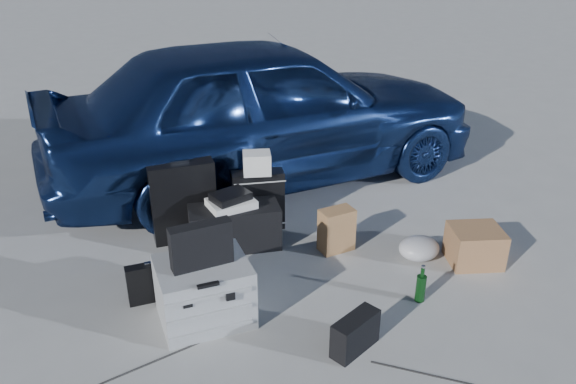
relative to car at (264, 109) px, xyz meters
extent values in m
plane|color=#9F9E9A|center=(-0.32, -2.20, -0.76)|extent=(60.00, 60.00, 0.00)
imported|color=navy|center=(0.00, 0.00, 0.00)|extent=(4.68, 2.46, 1.52)
cube|color=#A3A6A8|center=(-0.99, -2.21, -0.54)|extent=(0.64, 0.54, 0.44)
cube|color=black|center=(-0.99, -2.23, -0.17)|extent=(0.42, 0.16, 0.30)
cube|color=black|center=(-1.31, -1.89, -0.61)|extent=(0.39, 0.11, 0.30)
cube|color=black|center=(-0.98, -1.06, -0.41)|extent=(0.55, 0.22, 0.70)
cube|color=black|center=(-0.33, -1.06, -0.49)|extent=(0.46, 0.21, 0.54)
cube|color=silver|center=(-0.34, -1.08, -0.13)|extent=(0.26, 0.23, 0.19)
cube|color=black|center=(-0.60, -1.33, -0.57)|extent=(0.76, 0.36, 0.37)
cube|color=silver|center=(-0.62, -1.32, -0.36)|extent=(0.41, 0.34, 0.06)
cube|color=black|center=(-0.62, -1.31, -0.29)|extent=(0.35, 0.31, 0.06)
cube|color=#9C6D44|center=(0.19, -1.62, -0.57)|extent=(0.30, 0.22, 0.37)
cube|color=#966341|center=(1.19, -2.11, -0.61)|extent=(0.46, 0.42, 0.30)
ellipsoid|color=#B9BAC0|center=(0.79, -1.94, -0.67)|extent=(0.35, 0.31, 0.19)
cube|color=black|center=(-0.13, -2.80, -0.64)|extent=(0.37, 0.29, 0.25)
cylinder|color=black|center=(0.52, -2.45, -0.62)|extent=(0.08, 0.08, 0.28)
camera|label=1|loc=(-1.34, -5.38, 1.70)|focal=35.00mm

